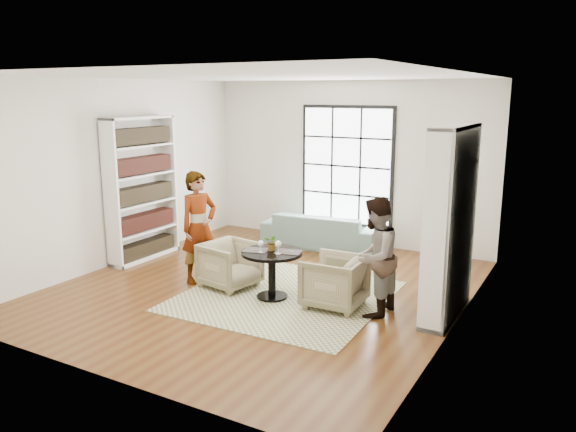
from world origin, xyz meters
The scene contains 16 objects.
ground centered at (0.00, 0.00, 0.00)m, with size 6.00×6.00×0.00m, color #573514.
room_shell centered at (0.00, 0.54, 1.26)m, with size 6.00×6.01×6.00m.
rug centered at (0.45, -0.14, 0.01)m, with size 2.69×2.69×0.01m, color #BEBB8E.
pedestal_table centered at (0.33, -0.29, 0.49)m, with size 0.84×0.84×0.67m.
sofa centered at (-0.24, 2.45, 0.31)m, with size 2.13×0.83×0.62m, color gray.
armchair_left centered at (-0.44, -0.19, 0.34)m, with size 0.72×0.74×0.67m, color tan.
armchair_right centered at (1.21, -0.15, 0.35)m, with size 0.74×0.76×0.69m, color tan.
person_left centered at (-0.99, -0.19, 0.83)m, with size 0.61×0.40×1.67m, color gray.
person_right centered at (1.76, -0.15, 0.76)m, with size 0.74×0.58×1.52m, color gray.
placemat_left centered at (0.12, -0.35, 0.68)m, with size 0.34×0.26×0.01m, color #282623.
placemat_right centered at (0.55, -0.21, 0.68)m, with size 0.34×0.26×0.01m, color #282623.
cutlery_left centered at (0.12, -0.35, 0.68)m, with size 0.14×0.22×0.01m, color silver, non-canonical shape.
cutlery_right centered at (0.55, -0.21, 0.68)m, with size 0.14×0.22×0.01m, color silver, non-canonical shape.
wine_glass_left centered at (0.23, -0.42, 0.79)m, with size 0.08×0.08×0.17m.
wine_glass_right centered at (0.47, -0.36, 0.81)m, with size 0.09×0.09×0.19m.
flower_centerpiece centered at (0.32, -0.25, 0.79)m, with size 0.21×0.18×0.23m, color gray.
Camera 1 is at (4.12, -6.57, 2.78)m, focal length 35.00 mm.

